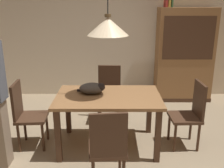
{
  "coord_description": "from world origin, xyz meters",
  "views": [
    {
      "loc": [
        -0.01,
        -2.81,
        1.95
      ],
      "look_at": [
        -0.02,
        0.65,
        0.85
      ],
      "focal_mm": 41.69,
      "sensor_mm": 36.0,
      "label": 1
    }
  ],
  "objects_px": {
    "chair_right_side": "(192,112)",
    "chair_left_side": "(27,112)",
    "pendant_lamp": "(109,26)",
    "book_green_slim": "(173,0)",
    "chair_far_back": "(110,91)",
    "book_yellow_short": "(170,2)",
    "hutch_bookcase": "(185,57)",
    "chair_near_front": "(109,146)",
    "dining_table": "(109,103)",
    "cat_sleeping": "(94,88)"
  },
  "relations": [
    {
      "from": "chair_right_side",
      "to": "chair_left_side",
      "type": "bearing_deg",
      "value": -179.8
    },
    {
      "from": "pendant_lamp",
      "to": "book_green_slim",
      "type": "bearing_deg",
      "value": 57.81
    },
    {
      "from": "chair_far_back",
      "to": "book_yellow_short",
      "type": "distance_m",
      "value": 2.07
    },
    {
      "from": "hutch_bookcase",
      "to": "book_green_slim",
      "type": "relative_size",
      "value": 7.12
    },
    {
      "from": "chair_near_front",
      "to": "hutch_bookcase",
      "type": "height_order",
      "value": "hutch_bookcase"
    },
    {
      "from": "chair_right_side",
      "to": "chair_near_front",
      "type": "bearing_deg",
      "value": -141.83
    },
    {
      "from": "chair_left_side",
      "to": "pendant_lamp",
      "type": "relative_size",
      "value": 0.72
    },
    {
      "from": "chair_right_side",
      "to": "dining_table",
      "type": "bearing_deg",
      "value": -179.84
    },
    {
      "from": "chair_right_side",
      "to": "book_yellow_short",
      "type": "relative_size",
      "value": 4.65
    },
    {
      "from": "chair_near_front",
      "to": "book_green_slim",
      "type": "relative_size",
      "value": 3.58
    },
    {
      "from": "pendant_lamp",
      "to": "book_green_slim",
      "type": "relative_size",
      "value": 5.0
    },
    {
      "from": "pendant_lamp",
      "to": "hutch_bookcase",
      "type": "bearing_deg",
      "value": 51.25
    },
    {
      "from": "chair_left_side",
      "to": "book_yellow_short",
      "type": "distance_m",
      "value": 3.26
    },
    {
      "from": "pendant_lamp",
      "to": "book_green_slim",
      "type": "distance_m",
      "value": 2.23
    },
    {
      "from": "chair_left_side",
      "to": "book_green_slim",
      "type": "distance_m",
      "value": 3.31
    },
    {
      "from": "chair_near_front",
      "to": "pendant_lamp",
      "type": "height_order",
      "value": "pendant_lamp"
    },
    {
      "from": "chair_left_side",
      "to": "hutch_bookcase",
      "type": "height_order",
      "value": "hutch_bookcase"
    },
    {
      "from": "chair_right_side",
      "to": "pendant_lamp",
      "type": "height_order",
      "value": "pendant_lamp"
    },
    {
      "from": "hutch_bookcase",
      "to": "book_green_slim",
      "type": "bearing_deg",
      "value": 179.73
    },
    {
      "from": "chair_near_front",
      "to": "cat_sleeping",
      "type": "distance_m",
      "value": 1.04
    },
    {
      "from": "chair_left_side",
      "to": "book_yellow_short",
      "type": "height_order",
      "value": "book_yellow_short"
    },
    {
      "from": "cat_sleeping",
      "to": "hutch_bookcase",
      "type": "height_order",
      "value": "hutch_bookcase"
    },
    {
      "from": "book_yellow_short",
      "to": "chair_left_side",
      "type": "bearing_deg",
      "value": -140.28
    },
    {
      "from": "chair_left_side",
      "to": "book_yellow_short",
      "type": "bearing_deg",
      "value": 39.72
    },
    {
      "from": "chair_far_back",
      "to": "book_green_slim",
      "type": "bearing_deg",
      "value": 40.13
    },
    {
      "from": "chair_near_front",
      "to": "book_green_slim",
      "type": "bearing_deg",
      "value": 66.96
    },
    {
      "from": "chair_left_side",
      "to": "chair_far_back",
      "type": "bearing_deg",
      "value": 37.97
    },
    {
      "from": "dining_table",
      "to": "book_green_slim",
      "type": "distance_m",
      "value": 2.57
    },
    {
      "from": "book_yellow_short",
      "to": "book_green_slim",
      "type": "relative_size",
      "value": 0.77
    },
    {
      "from": "hutch_bookcase",
      "to": "pendant_lamp",
      "type": "bearing_deg",
      "value": -128.75
    },
    {
      "from": "book_yellow_short",
      "to": "chair_right_side",
      "type": "bearing_deg",
      "value": -89.84
    },
    {
      "from": "chair_right_side",
      "to": "book_green_slim",
      "type": "bearing_deg",
      "value": 88.59
    },
    {
      "from": "book_green_slim",
      "to": "chair_right_side",
      "type": "bearing_deg",
      "value": -91.41
    },
    {
      "from": "dining_table",
      "to": "chair_right_side",
      "type": "xyz_separation_m",
      "value": [
        1.13,
        0.0,
        -0.14
      ]
    },
    {
      "from": "chair_near_front",
      "to": "pendant_lamp",
      "type": "relative_size",
      "value": 0.72
    },
    {
      "from": "chair_far_back",
      "to": "chair_near_front",
      "type": "bearing_deg",
      "value": -89.86
    },
    {
      "from": "dining_table",
      "to": "cat_sleeping",
      "type": "relative_size",
      "value": 3.58
    },
    {
      "from": "chair_right_side",
      "to": "hutch_bookcase",
      "type": "distance_m",
      "value": 1.93
    },
    {
      "from": "cat_sleeping",
      "to": "pendant_lamp",
      "type": "distance_m",
      "value": 0.87
    },
    {
      "from": "chair_left_side",
      "to": "pendant_lamp",
      "type": "xyz_separation_m",
      "value": [
        1.13,
        0.0,
        1.15
      ]
    },
    {
      "from": "hutch_bookcase",
      "to": "book_yellow_short",
      "type": "xyz_separation_m",
      "value": [
        -0.37,
        0.0,
        1.05
      ]
    },
    {
      "from": "book_yellow_short",
      "to": "hutch_bookcase",
      "type": "bearing_deg",
      "value": -0.23
    },
    {
      "from": "dining_table",
      "to": "chair_right_side",
      "type": "bearing_deg",
      "value": 0.16
    },
    {
      "from": "chair_far_back",
      "to": "hutch_bookcase",
      "type": "bearing_deg",
      "value": 33.43
    },
    {
      "from": "chair_near_front",
      "to": "cat_sleeping",
      "type": "relative_size",
      "value": 2.38
    },
    {
      "from": "chair_near_front",
      "to": "book_yellow_short",
      "type": "distance_m",
      "value": 3.29
    },
    {
      "from": "chair_far_back",
      "to": "book_yellow_short",
      "type": "height_order",
      "value": "book_yellow_short"
    },
    {
      "from": "chair_far_back",
      "to": "pendant_lamp",
      "type": "relative_size",
      "value": 0.72
    },
    {
      "from": "chair_far_back",
      "to": "pendant_lamp",
      "type": "xyz_separation_m",
      "value": [
        -0.0,
        -0.88,
        1.15
      ]
    },
    {
      "from": "chair_left_side",
      "to": "hutch_bookcase",
      "type": "xyz_separation_m",
      "value": [
        2.62,
        1.87,
        0.38
      ]
    }
  ]
}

